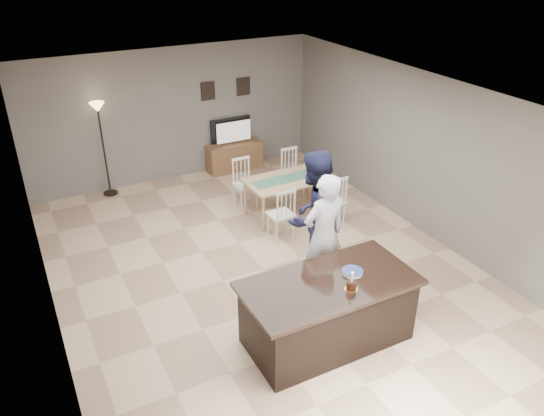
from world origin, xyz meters
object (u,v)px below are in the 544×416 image
floor_lamp (100,124)px  dining_table (288,185)px  birthday_cake (351,285)px  tv_console (234,156)px  plate_stack (352,272)px  man (313,216)px  woman (324,235)px  television (232,131)px  kitchen_island (328,311)px

floor_lamp → dining_table: bearing=-41.0°
birthday_cake → tv_console: bearing=79.7°
plate_stack → dining_table: (0.87, 3.21, -0.33)m
man → dining_table: size_ratio=1.14×
woman → man: (0.07, 0.41, 0.08)m
television → floor_lamp: floor_lamp is taller
kitchen_island → plate_stack: 0.58m
man → tv_console: bearing=-117.9°
tv_console → man: bearing=-98.2°
man → dining_table: man is taller
kitchen_island → floor_lamp: bearing=105.1°
kitchen_island → television: (1.20, 5.64, 0.41)m
birthday_cake → dining_table: birthday_cake is taller
television → floor_lamp: bearing=1.1°
television → woman: woman is taller
kitchen_island → tv_console: size_ratio=1.79×
kitchen_island → plate_stack: (0.35, 0.02, 0.47)m
floor_lamp → plate_stack: bearing=-71.6°
man → birthday_cake: (-0.45, -1.60, -0.04)m
woman → floor_lamp: size_ratio=0.98×
plate_stack → kitchen_island: bearing=-177.2°
birthday_cake → floor_lamp: floor_lamp is taller
tv_console → plate_stack: 5.65m
plate_stack → dining_table: size_ratio=0.15×
kitchen_island → television: 5.78m
floor_lamp → television: bearing=1.1°
kitchen_island → television: television is taller
woman → dining_table: size_ratio=1.05×
man → plate_stack: bearing=59.9°
kitchen_island → floor_lamp: (-1.50, 5.59, 0.99)m
man → birthday_cake: man is taller
plate_stack → television: bearing=81.4°
tv_console → dining_table: 2.36m
kitchen_island → birthday_cake: 0.58m
television → birthday_cake: (-1.06, -5.89, 0.10)m
woman → birthday_cake: (-0.38, -1.19, 0.04)m
man → dining_table: (0.62, 1.87, -0.41)m
woman → floor_lamp: (-2.02, 4.65, 0.53)m
television → floor_lamp: 2.77m
tv_console → woman: (-0.68, -4.63, 0.62)m
plate_stack → dining_table: bearing=74.8°
woman → floor_lamp: floor_lamp is taller
woman → dining_table: woman is taller
plate_stack → floor_lamp: 5.90m
tv_console → woman: size_ratio=0.65×
kitchen_island → plate_stack: size_ratio=8.15×
man → television: bearing=-117.7°
tv_console → plate_stack: size_ratio=4.55×
television → plate_stack: 5.69m
television → tv_console: bearing=90.0°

